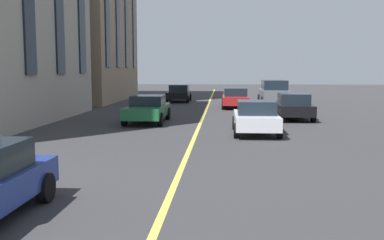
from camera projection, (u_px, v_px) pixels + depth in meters
name	position (u px, v px, depth m)	size (l,w,h in m)	color
lane_centre_line	(196.00, 133.00, 18.96)	(80.00, 0.16, 0.01)	#D8C64C
car_grey_oncoming	(274.00, 92.00, 33.13)	(4.70, 2.14, 1.88)	slate
car_black_parked_b	(179.00, 93.00, 37.00)	(3.90, 1.89, 1.40)	black
car_green_near	(148.00, 109.00, 22.73)	(4.40, 1.95, 1.37)	#1E6038
car_red_parked_a	(235.00, 98.00, 30.99)	(3.90, 1.89, 1.40)	#B21E1E
car_black_far	(293.00, 106.00, 24.08)	(3.90, 1.89, 1.40)	black
car_white_mid	(256.00, 117.00, 18.72)	(3.90, 1.89, 1.40)	silver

